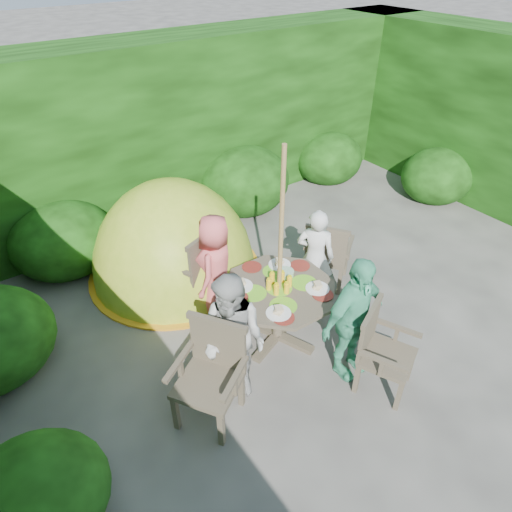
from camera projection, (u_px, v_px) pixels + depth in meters
ground at (375, 346)px, 4.86m from camera, size 60.00×60.00×0.00m
hedge_enclosure at (301, 193)px, 5.03m from camera, size 9.00×9.00×2.50m
patio_table at (279, 296)px, 4.64m from camera, size 1.54×1.54×0.83m
parasol_pole at (280, 254)px, 4.33m from camera, size 0.06×0.06×2.20m
garden_chair_right at (327, 254)px, 5.45m from camera, size 0.68×0.69×0.87m
garden_chair_left at (212, 372)px, 3.94m from camera, size 0.72×0.74×0.94m
garden_chair_back at (196, 267)px, 5.17m from camera, size 0.71×0.67×0.94m
garden_chair_front at (381, 349)px, 4.21m from camera, size 0.66×0.62×0.86m
child_right at (315, 257)px, 5.17m from camera, size 0.50×0.52×1.19m
child_left at (233, 339)px, 4.04m from camera, size 0.72×0.79×1.32m
child_back at (216, 267)px, 4.96m from camera, size 0.73×0.69×1.25m
child_front at (353, 319)px, 4.22m from camera, size 0.81×0.38×1.35m
dome_tent at (177, 272)px, 5.92m from camera, size 2.39×2.39×2.50m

